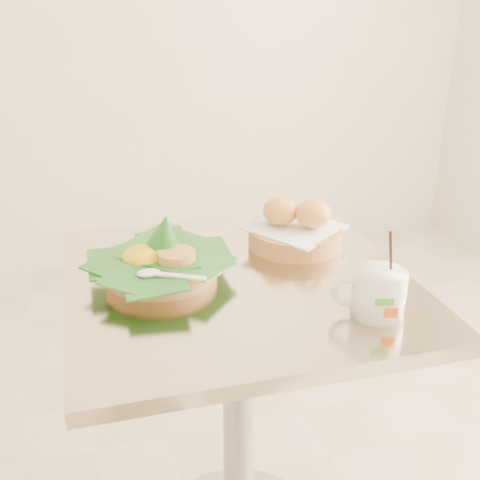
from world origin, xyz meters
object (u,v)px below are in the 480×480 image
object	(u,v)px
coffee_mug	(377,292)
rice_basket	(160,258)
cafe_table	(238,367)
bread_basket	(295,229)

from	to	relation	value
coffee_mug	rice_basket	bearing A→B (deg)	142.88
cafe_table	bread_basket	distance (m)	0.34
cafe_table	rice_basket	bearing A→B (deg)	159.72
cafe_table	bread_basket	size ratio (longest dim) A/B	2.92
cafe_table	coffee_mug	bearing A→B (deg)	-46.23
cafe_table	bread_basket	bearing A→B (deg)	36.08
cafe_table	rice_basket	distance (m)	0.31
cafe_table	coffee_mug	size ratio (longest dim) A/B	4.39
cafe_table	rice_basket	xyz separation A→B (m)	(-0.15, 0.06, 0.26)
coffee_mug	bread_basket	bearing A→B (deg)	94.58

